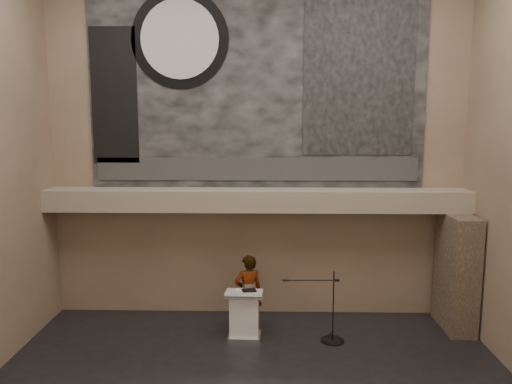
{
  "coord_description": "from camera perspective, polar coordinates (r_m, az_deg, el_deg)",
  "views": [
    {
      "loc": [
        0.25,
        -8.08,
        4.93
      ],
      "look_at": [
        0.0,
        3.2,
        3.2
      ],
      "focal_mm": 35.0,
      "sensor_mm": 36.0,
      "label": 1
    }
  ],
  "objects": [
    {
      "name": "mic_stand",
      "position": [
        11.53,
        8.57,
        -15.47
      ],
      "size": [
        1.36,
        0.52,
        1.6
      ],
      "rotation": [
        0.0,
        0.0,
        0.03
      ],
      "color": "black",
      "rests_on": "floor"
    },
    {
      "name": "stone_pier",
      "position": [
        12.58,
        21.93,
        -8.47
      ],
      "size": [
        0.6,
        1.4,
        2.7
      ],
      "primitive_type": "cube",
      "color": "#423528",
      "rests_on": "floor"
    },
    {
      "name": "lectern",
      "position": [
        11.43,
        -1.33,
        -13.79
      ],
      "size": [
        0.84,
        0.61,
        1.14
      ],
      "rotation": [
        0.0,
        0.0,
        -0.04
      ],
      "color": "silver",
      "rests_on": "floor"
    },
    {
      "name": "banner_clock_rim",
      "position": [
        12.31,
        -8.71,
        16.88
      ],
      "size": [
        2.3,
        0.02,
        2.3
      ],
      "primitive_type": "cylinder",
      "rotation": [
        1.57,
        0.0,
        0.0
      ],
      "color": "black",
      "rests_on": "banner"
    },
    {
      "name": "wall_front",
      "position": [
        4.14,
        -2.21,
        -0.69
      ],
      "size": [
        10.0,
        0.02,
        8.5
      ],
      "primitive_type": "cube",
      "color": "#79614C",
      "rests_on": "floor"
    },
    {
      "name": "sprinkler_right",
      "position": [
        11.96,
        9.18,
        -2.29
      ],
      "size": [
        0.04,
        0.04,
        0.06
      ],
      "primitive_type": "cylinder",
      "color": "#B2893D",
      "rests_on": "soffit"
    },
    {
      "name": "banner_building_print",
      "position": [
        12.23,
        11.68,
        12.62
      ],
      "size": [
        2.6,
        0.02,
        3.6
      ],
      "primitive_type": "cube",
      "color": "black",
      "rests_on": "banner"
    },
    {
      "name": "banner_text_strip",
      "position": [
        12.08,
        0.08,
        2.63
      ],
      "size": [
        7.76,
        0.02,
        0.55
      ],
      "primitive_type": "cube",
      "color": "#2D2D2D",
      "rests_on": "banner"
    },
    {
      "name": "banner_brick_print",
      "position": [
        12.56,
        -15.9,
        10.53
      ],
      "size": [
        1.1,
        0.02,
        3.2
      ],
      "primitive_type": "cube",
      "color": "black",
      "rests_on": "banner"
    },
    {
      "name": "sprinkler_left",
      "position": [
        11.99,
        -7.63,
        -2.23
      ],
      "size": [
        0.04,
        0.04,
        0.06
      ],
      "primitive_type": "cylinder",
      "color": "#B2893D",
      "rests_on": "soffit"
    },
    {
      "name": "speaker_person",
      "position": [
        11.73,
        -0.89,
        -11.42
      ],
      "size": [
        0.75,
        0.6,
        1.78
      ],
      "primitive_type": "imported",
      "rotation": [
        0.0,
        0.0,
        3.44
      ],
      "color": "white",
      "rests_on": "floor"
    },
    {
      "name": "binder",
      "position": [
        11.19,
        -0.79,
        -11.21
      ],
      "size": [
        0.35,
        0.3,
        0.04
      ],
      "primitive_type": "cube",
      "rotation": [
        0.0,
        0.0,
        0.23
      ],
      "color": "black",
      "rests_on": "lectern"
    },
    {
      "name": "banner_clock_face",
      "position": [
        12.29,
        -8.72,
        16.9
      ],
      "size": [
        1.84,
        0.02,
        1.84
      ],
      "primitive_type": "cylinder",
      "rotation": [
        1.57,
        0.0,
        0.0
      ],
      "color": "silver",
      "rests_on": "banner"
    },
    {
      "name": "banner",
      "position": [
        12.08,
        0.08,
        12.37
      ],
      "size": [
        8.0,
        0.05,
        5.0
      ],
      "primitive_type": "cube",
      "color": "black",
      "rests_on": "wall_back"
    },
    {
      "name": "papers",
      "position": [
        11.24,
        -1.74,
        -11.2
      ],
      "size": [
        0.25,
        0.32,
        0.0
      ],
      "primitive_type": "cube",
      "rotation": [
        0.0,
        0.0,
        0.17
      ],
      "color": "white",
      "rests_on": "lectern"
    },
    {
      "name": "wall_back",
      "position": [
        12.1,
        0.08,
        5.49
      ],
      "size": [
        10.0,
        0.02,
        8.5
      ],
      "primitive_type": "cube",
      "color": "#79614C",
      "rests_on": "floor"
    },
    {
      "name": "soffit",
      "position": [
        11.85,
        0.04,
        -0.9
      ],
      "size": [
        10.0,
        0.8,
        0.5
      ],
      "primitive_type": "cube",
      "color": "gray",
      "rests_on": "wall_back"
    }
  ]
}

